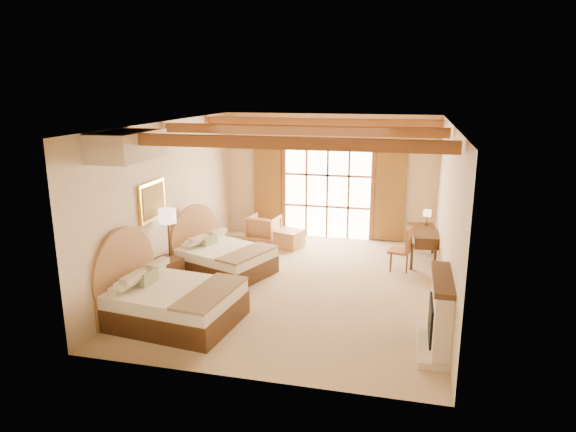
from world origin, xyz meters
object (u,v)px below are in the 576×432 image
(bed_far, at_px, (219,256))
(nightstand, at_px, (167,274))
(bed_near, at_px, (166,298))
(desk, at_px, (423,245))
(armchair, at_px, (264,228))

(bed_far, bearing_deg, nightstand, -100.78)
(bed_near, distance_m, bed_far, 2.42)
(nightstand, relative_size, desk, 0.43)
(bed_far, bearing_deg, armchair, 103.99)
(bed_near, relative_size, bed_far, 0.97)
(nightstand, relative_size, armchair, 0.81)
(desk, bearing_deg, bed_far, -165.15)
(bed_far, bearing_deg, desk, 43.62)
(bed_near, bearing_deg, bed_far, 96.08)
(armchair, bearing_deg, desk, 178.45)
(bed_near, xyz_separation_m, nightstand, (-0.65, 1.32, -0.11))
(desk, bearing_deg, bed_near, -143.29)
(bed_near, bearing_deg, armchair, 92.85)
(nightstand, height_order, armchair, armchair)
(armchair, bearing_deg, bed_near, 93.73)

